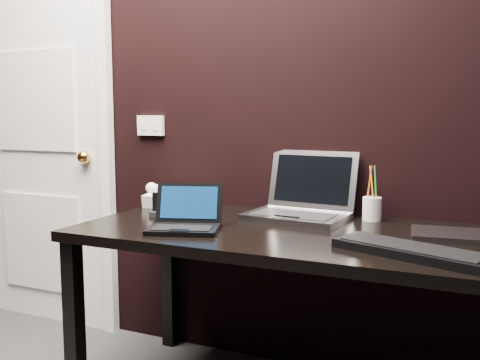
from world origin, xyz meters
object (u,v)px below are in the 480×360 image
at_px(closed_laptop, 455,235).
at_px(pen_cup, 372,208).
at_px(ext_keyboard, 412,251).
at_px(silver_laptop, 301,206).
at_px(mobile_phone, 158,207).
at_px(door, 40,138).
at_px(desk, 300,250).
at_px(netbook, 185,221).
at_px(desk_phone, 170,197).

relative_size(closed_laptop, pen_cup, 1.39).
bearing_deg(ext_keyboard, silver_laptop, 138.80).
distance_m(closed_laptop, mobile_phone, 1.19).
distance_m(ext_keyboard, pen_cup, 0.55).
bearing_deg(closed_laptop, pen_cup, 148.70).
height_order(door, mobile_phone, door).
bearing_deg(pen_cup, mobile_phone, -161.94).
bearing_deg(desk, netbook, -156.35).
relative_size(desk, desk_phone, 6.88).
bearing_deg(ext_keyboard, pen_cup, 113.05).
relative_size(door, silver_laptop, 5.00).
height_order(silver_laptop, pen_cup, silver_laptop).
bearing_deg(desk_phone, netbook, -52.28).
xyz_separation_m(door, closed_laptop, (2.19, -0.27, -0.29)).
bearing_deg(desk_phone, ext_keyboard, -21.63).
distance_m(desk, mobile_phone, 0.66).
xyz_separation_m(door, mobile_phone, (1.00, -0.35, -0.27)).
height_order(netbook, mobile_phone, netbook).
bearing_deg(pen_cup, ext_keyboard, -66.95).
xyz_separation_m(ext_keyboard, pen_cup, (-0.22, 0.51, 0.04)).
bearing_deg(desk, silver_laptop, 107.46).
distance_m(netbook, closed_laptop, 0.98).
height_order(ext_keyboard, closed_laptop, ext_keyboard).
height_order(desk_phone, mobile_phone, desk_phone).
xyz_separation_m(door, desk_phone, (0.92, -0.12, -0.26)).
xyz_separation_m(silver_laptop, mobile_phone, (-0.57, -0.21, -0.01)).
bearing_deg(mobile_phone, closed_laptop, 3.88).
xyz_separation_m(closed_laptop, desk_phone, (-1.27, 0.15, 0.03)).
relative_size(desk, ext_keyboard, 3.33).
relative_size(netbook, closed_laptop, 1.01).
relative_size(closed_laptop, desk_phone, 1.28).
xyz_separation_m(desk, ext_keyboard, (0.43, -0.21, 0.09)).
relative_size(ext_keyboard, desk_phone, 2.07).
xyz_separation_m(desk, mobile_phone, (-0.65, 0.02, 0.12)).
bearing_deg(door, pen_cup, -2.30).
xyz_separation_m(desk, desk_phone, (-0.73, 0.25, 0.12)).
height_order(desk, silver_laptop, silver_laptop).
bearing_deg(ext_keyboard, netbook, 177.74).
bearing_deg(desk, closed_laptop, 10.60).
distance_m(desk, desk_phone, 0.78).
distance_m(door, silver_laptop, 1.60).
distance_m(door, ext_keyboard, 2.18).
height_order(desk, pen_cup, pen_cup).
bearing_deg(netbook, closed_laptop, 16.38).
bearing_deg(mobile_phone, desk_phone, 109.91).
height_order(silver_laptop, closed_laptop, silver_laptop).
bearing_deg(silver_laptop, desk_phone, 178.15).
bearing_deg(desk, ext_keyboard, -25.92).
relative_size(desk, netbook, 5.34).
bearing_deg(pen_cup, netbook, -142.13).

